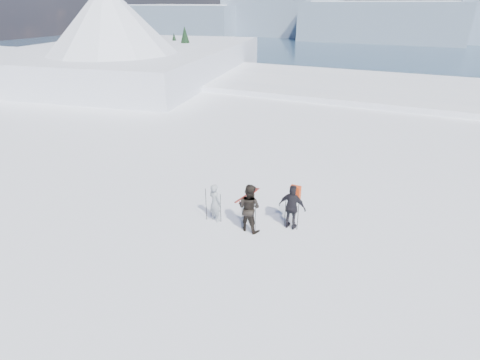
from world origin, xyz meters
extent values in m
plane|color=white|center=(0.00, 60.00, -17.50)|extent=(220.00, 208.01, 71.62)
cube|color=white|center=(0.00, 30.00, -6.50)|extent=(180.00, 16.00, 14.00)
plane|color=navy|center=(0.00, 290.00, -30.00)|extent=(820.00, 820.00, 0.00)
cube|color=slate|center=(-280.00, 440.00, -13.00)|extent=(150.00, 80.00, 34.00)
cube|color=white|center=(-280.00, 440.00, 1.00)|extent=(127.50, 70.00, 8.00)
cube|color=slate|center=(-160.00, 470.00, -7.00)|extent=(130.00, 80.00, 46.00)
cube|color=slate|center=(-40.00, 440.00, -11.00)|extent=(160.00, 80.00, 38.00)
cube|color=white|center=(-40.00, 440.00, 5.00)|extent=(136.00, 70.00, 8.00)
cube|color=white|center=(-28.00, 28.00, -5.00)|extent=(29.19, 35.68, 16.00)
cone|color=white|center=(-25.00, 22.00, 5.00)|extent=(18.00, 18.00, 9.00)
cone|color=white|center=(-33.00, 32.00, 1.00)|extent=(16.00, 16.00, 8.00)
cube|color=#2D2B28|center=(-22.00, 36.00, -9.00)|extent=(21.55, 17.87, 14.25)
cone|color=black|center=(-22.00, 28.00, -3.50)|extent=(5.04, 5.04, 9.00)
cone|color=black|center=(-25.00, 31.00, -2.50)|extent=(6.16, 6.16, 11.00)
cone|color=black|center=(-20.00, 30.00, -2.50)|extent=(6.16, 6.16, 11.00)
cone|color=black|center=(-18.00, 32.00, -3.00)|extent=(5.60, 5.60, 10.00)
cone|color=black|center=(-19.00, 35.00, -3.00)|extent=(5.60, 5.60, 10.00)
cone|color=black|center=(-24.00, 34.00, -1.50)|extent=(7.28, 7.28, 13.00)
cone|color=black|center=(-27.00, 36.00, -2.00)|extent=(6.72, 6.72, 12.00)
imported|color=gray|center=(-2.63, 2.07, 0.77)|extent=(0.66, 0.55, 1.55)
imported|color=black|center=(-1.18, 2.00, 0.93)|extent=(1.01, 0.84, 1.86)
imported|color=black|center=(0.21, 2.77, 0.88)|extent=(1.05, 0.47, 1.77)
cube|color=red|center=(0.22, 3.02, 2.05)|extent=(0.39, 0.23, 0.56)
cylinder|color=black|center=(-2.96, 1.96, 0.68)|extent=(0.02, 0.02, 1.36)
cylinder|color=black|center=(-2.38, 2.05, 0.60)|extent=(0.02, 0.02, 1.21)
cylinder|color=black|center=(-1.42, 1.92, 0.60)|extent=(0.02, 0.02, 1.21)
cylinder|color=black|center=(-0.90, 1.93, 0.68)|extent=(0.02, 0.02, 1.36)
cylinder|color=black|center=(-0.04, 2.75, 0.56)|extent=(0.02, 0.02, 1.13)
cylinder|color=black|center=(0.46, 2.75, 0.58)|extent=(0.02, 0.02, 1.15)
cube|color=black|center=(-2.36, 4.45, 0.01)|extent=(0.43, 1.68, 0.03)
cube|color=black|center=(-2.22, 4.45, 0.01)|extent=(0.27, 1.70, 0.03)
camera|label=1|loc=(3.48, -8.89, 7.69)|focal=28.00mm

